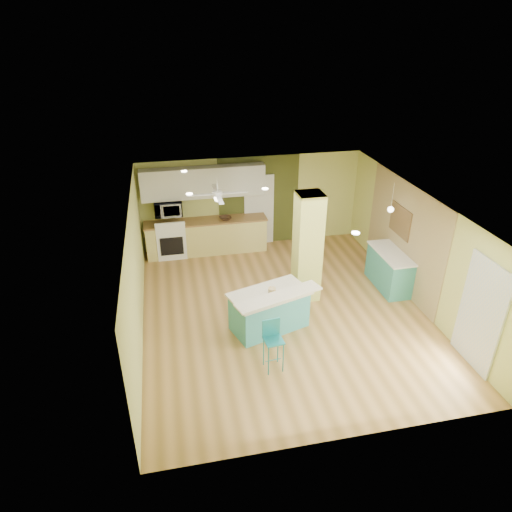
{
  "coord_description": "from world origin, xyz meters",
  "views": [
    {
      "loc": [
        -2.27,
        -8.0,
        5.7
      ],
      "look_at": [
        -0.52,
        0.4,
        1.21
      ],
      "focal_mm": 32.0,
      "sensor_mm": 36.0,
      "label": 1
    }
  ],
  "objects_px": {
    "canister": "(272,291)",
    "side_counter": "(389,270)",
    "peninsula": "(270,310)",
    "fruit_bowl": "(225,218)",
    "bar_stool": "(272,337)"
  },
  "relations": [
    {
      "from": "canister",
      "to": "side_counter",
      "type": "bearing_deg",
      "value": 19.21
    },
    {
      "from": "peninsula",
      "to": "fruit_bowl",
      "type": "height_order",
      "value": "fruit_bowl"
    },
    {
      "from": "bar_stool",
      "to": "peninsula",
      "type": "bearing_deg",
      "value": 73.03
    },
    {
      "from": "fruit_bowl",
      "to": "canister",
      "type": "relative_size",
      "value": 2.07
    },
    {
      "from": "bar_stool",
      "to": "fruit_bowl",
      "type": "height_order",
      "value": "fruit_bowl"
    },
    {
      "from": "side_counter",
      "to": "peninsula",
      "type": "bearing_deg",
      "value": -161.76
    },
    {
      "from": "side_counter",
      "to": "fruit_bowl",
      "type": "distance_m",
      "value": 4.39
    },
    {
      "from": "bar_stool",
      "to": "side_counter",
      "type": "height_order",
      "value": "bar_stool"
    },
    {
      "from": "peninsula",
      "to": "side_counter",
      "type": "xyz_separation_m",
      "value": [
        3.13,
        1.03,
        0.01
      ]
    },
    {
      "from": "side_counter",
      "to": "canister",
      "type": "xyz_separation_m",
      "value": [
        -3.1,
        -1.08,
        0.46
      ]
    },
    {
      "from": "peninsula",
      "to": "bar_stool",
      "type": "distance_m",
      "value": 1.2
    },
    {
      "from": "bar_stool",
      "to": "canister",
      "type": "relative_size",
      "value": 6.49
    },
    {
      "from": "bar_stool",
      "to": "canister",
      "type": "distance_m",
      "value": 1.16
    },
    {
      "from": "peninsula",
      "to": "canister",
      "type": "distance_m",
      "value": 0.47
    },
    {
      "from": "peninsula",
      "to": "bar_stool",
      "type": "relative_size",
      "value": 1.92
    }
  ]
}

